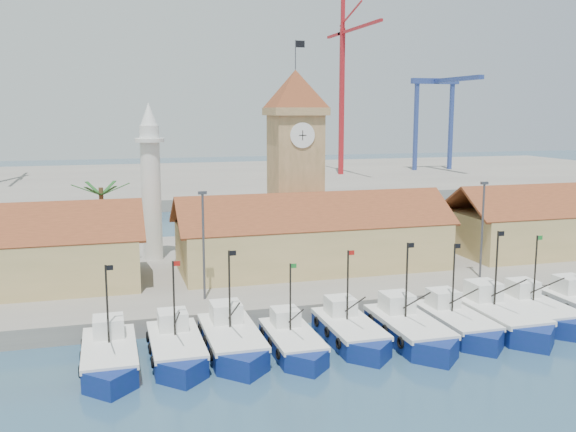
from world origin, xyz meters
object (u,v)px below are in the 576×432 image
object	(u,v)px
boat_5	(411,332)
minaret	(151,182)
boat_0	(110,359)
clock_tower	(295,158)

from	to	relation	value
boat_5	minaret	world-z (taller)	minaret
boat_0	minaret	size ratio (longest dim) A/B	0.59
boat_0	minaret	world-z (taller)	minaret
boat_0	clock_tower	xyz separation A→B (m)	(19.75, 23.39, 11.21)
clock_tower	minaret	world-z (taller)	clock_tower
boat_5	minaret	distance (m)	32.37
boat_0	clock_tower	bearing A→B (deg)	49.83
minaret	boat_0	bearing A→B (deg)	-100.59
boat_0	boat_5	xyz separation A→B (m)	(21.51, -0.82, 0.05)
clock_tower	minaret	xyz separation A→B (m)	(-15.00, 2.00, -2.23)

